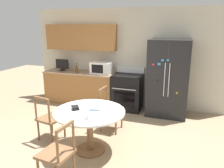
# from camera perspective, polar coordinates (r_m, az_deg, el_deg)

# --- Properties ---
(ground_plane) EXTENTS (14.00, 14.00, 0.00)m
(ground_plane) POSITION_cam_1_polar(r_m,az_deg,el_deg) (4.03, -7.29, -17.11)
(ground_plane) COLOR #9E8466
(back_wall) EXTENTS (5.20, 0.44, 2.60)m
(back_wall) POSITION_cam_1_polar(r_m,az_deg,el_deg) (5.99, 0.54, 8.22)
(back_wall) COLOR beige
(back_wall) RESTS_ON ground_plane
(kitchen_counter) EXTENTS (2.01, 0.64, 0.90)m
(kitchen_counter) POSITION_cam_1_polar(r_m,az_deg,el_deg) (6.25, -8.27, -0.89)
(kitchen_counter) COLOR #936033
(kitchen_counter) RESTS_ON ground_plane
(refrigerator) EXTENTS (0.95, 0.76, 1.84)m
(refrigerator) POSITION_cam_1_polar(r_m,az_deg,el_deg) (5.42, 14.42, 1.48)
(refrigerator) COLOR black
(refrigerator) RESTS_ON ground_plane
(oven_range) EXTENTS (0.75, 0.68, 1.08)m
(oven_range) POSITION_cam_1_polar(r_m,az_deg,el_deg) (5.74, 4.05, -2.00)
(oven_range) COLOR black
(oven_range) RESTS_ON ground_plane
(microwave) EXTENTS (0.56, 0.36, 0.31)m
(microwave) POSITION_cam_1_polar(r_m,az_deg,el_deg) (5.83, -2.75, 4.25)
(microwave) COLOR white
(microwave) RESTS_ON kitchen_counter
(countertop_tv) EXTENTS (0.38, 0.16, 0.32)m
(countertop_tv) POSITION_cam_1_polar(r_m,az_deg,el_deg) (6.40, -12.89, 4.99)
(countertop_tv) COLOR black
(countertop_tv) RESTS_ON kitchen_counter
(counter_bottle) EXTENTS (0.08, 0.08, 0.26)m
(counter_bottle) POSITION_cam_1_polar(r_m,az_deg,el_deg) (6.08, -9.19, 3.93)
(counter_bottle) COLOR brown
(counter_bottle) RESTS_ON kitchen_counter
(dining_table) EXTENTS (1.21, 1.21, 0.75)m
(dining_table) POSITION_cam_1_polar(r_m,az_deg,el_deg) (3.78, -5.85, -8.96)
(dining_table) COLOR white
(dining_table) RESTS_ON ground_plane
(dining_chair_far) EXTENTS (0.45, 0.45, 0.90)m
(dining_chair_far) POSITION_cam_1_polar(r_m,az_deg,el_deg) (4.58, -0.54, -6.83)
(dining_chair_far) COLOR brown
(dining_chair_far) RESTS_ON ground_plane
(dining_chair_left) EXTENTS (0.50, 0.50, 0.90)m
(dining_chair_left) POSITION_cam_1_polar(r_m,az_deg,el_deg) (4.34, -15.97, -8.70)
(dining_chair_left) COLOR brown
(dining_chair_left) RESTS_ON ground_plane
(dining_chair_near) EXTENTS (0.47, 0.47, 0.90)m
(dining_chair_near) POSITION_cam_1_polar(r_m,az_deg,el_deg) (3.23, -14.11, -17.28)
(dining_chair_near) COLOR brown
(dining_chair_near) RESTS_ON ground_plane
(candle_glass) EXTENTS (0.09, 0.09, 0.08)m
(candle_glass) POSITION_cam_1_polar(r_m,az_deg,el_deg) (3.41, -6.17, -8.44)
(candle_glass) COLOR silver
(candle_glass) RESTS_ON dining_table
(folded_napkin) EXTENTS (0.20, 0.09, 0.05)m
(folded_napkin) POSITION_cam_1_polar(r_m,az_deg,el_deg) (3.72, -4.49, -6.53)
(folded_napkin) COLOR #A3BCDB
(folded_napkin) RESTS_ON dining_table
(wallet) EXTENTS (0.17, 0.17, 0.07)m
(wallet) POSITION_cam_1_polar(r_m,az_deg,el_deg) (3.80, -9.57, -6.23)
(wallet) COLOR black
(wallet) RESTS_ON dining_table
(mail_stack) EXTENTS (0.33, 0.36, 0.02)m
(mail_stack) POSITION_cam_1_polar(r_m,az_deg,el_deg) (3.96, -1.92, -5.38)
(mail_stack) COLOR white
(mail_stack) RESTS_ON dining_table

